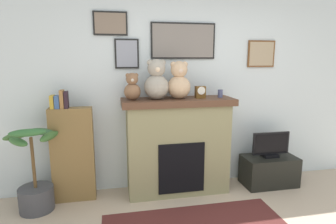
# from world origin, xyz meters

# --- Properties ---
(back_wall) EXTENTS (5.20, 0.15, 2.60)m
(back_wall) POSITION_xyz_m (-0.00, 2.00, 1.31)
(back_wall) COLOR silver
(back_wall) RESTS_ON ground_plane
(fireplace) EXTENTS (1.40, 0.50, 1.23)m
(fireplace) POSITION_xyz_m (-0.24, 1.72, 0.62)
(fireplace) COLOR #87815B
(fireplace) RESTS_ON ground_plane
(bookshelf) EXTENTS (0.50, 0.16, 1.36)m
(bookshelf) POSITION_xyz_m (-1.54, 1.74, 0.60)
(bookshelf) COLOR brown
(bookshelf) RESTS_ON ground_plane
(potted_plant) EXTENTS (0.62, 0.57, 1.00)m
(potted_plant) POSITION_xyz_m (-1.94, 1.56, 0.34)
(potted_plant) COLOR #3F3F44
(potted_plant) RESTS_ON ground_plane
(tv_stand) EXTENTS (0.72, 0.40, 0.40)m
(tv_stand) POSITION_xyz_m (1.04, 1.64, 0.20)
(tv_stand) COLOR black
(tv_stand) RESTS_ON ground_plane
(television) EXTENTS (0.52, 0.14, 0.34)m
(television) POSITION_xyz_m (1.04, 1.64, 0.56)
(television) COLOR black
(television) RESTS_ON tv_stand
(candle_jar) EXTENTS (0.06, 0.06, 0.10)m
(candle_jar) POSITION_xyz_m (0.31, 1.70, 1.28)
(candle_jar) COLOR #4C517A
(candle_jar) RESTS_ON fireplace
(mantel_clock) EXTENTS (0.12, 0.09, 0.15)m
(mantel_clock) POSITION_xyz_m (0.04, 1.70, 1.30)
(mantel_clock) COLOR brown
(mantel_clock) RESTS_ON fireplace
(teddy_bear_grey) EXTENTS (0.20, 0.20, 0.32)m
(teddy_bear_grey) POSITION_xyz_m (-0.80, 1.70, 1.38)
(teddy_bear_grey) COLOR brown
(teddy_bear_grey) RESTS_ON fireplace
(teddy_bear_tan) EXTENTS (0.30, 0.30, 0.49)m
(teddy_bear_tan) POSITION_xyz_m (-0.51, 1.70, 1.45)
(teddy_bear_tan) COLOR #9E9588
(teddy_bear_tan) RESTS_ON fireplace
(teddy_bear_cream) EXTENTS (0.29, 0.29, 0.46)m
(teddy_bear_cream) POSITION_xyz_m (-0.23, 1.70, 1.44)
(teddy_bear_cream) COLOR tan
(teddy_bear_cream) RESTS_ON fireplace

